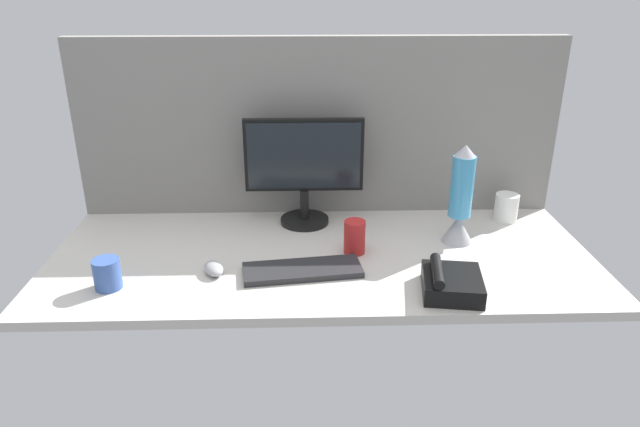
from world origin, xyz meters
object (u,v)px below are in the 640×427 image
mug_red_plastic (355,237)px  lava_lamp (460,202)px  mug_ceramic_white (506,207)px  mug_ceramic_blue (107,274)px  keyboard (302,270)px  mouse (214,268)px  desk_phone (451,283)px  monitor (304,166)px

mug_red_plastic → lava_lamp: bearing=11.6°
mug_ceramic_white → mug_red_plastic: bearing=-157.1°
mug_ceramic_blue → mug_red_plastic: mug_red_plastic is taller
keyboard → mouse: size_ratio=3.85×
keyboard → mug_red_plastic: (17.49, 13.82, 4.69)cm
desk_phone → lava_lamp: bearing=72.8°
monitor → mug_ceramic_white: monitor is taller
monitor → mug_ceramic_white: (75.97, -0.87, -16.79)cm
monitor → mug_red_plastic: size_ratio=3.78×
mug_red_plastic → desk_phone: size_ratio=0.53×
monitor → lava_lamp: 56.69cm
monitor → desk_phone: (42.48, -52.85, -18.82)cm
lava_lamp → desk_phone: bearing=-107.2°
mouse → keyboard: bearing=-24.1°
mouse → lava_lamp: size_ratio=0.27×
mug_ceramic_blue → lava_lamp: lava_lamp is taller
mug_ceramic_blue → desk_phone: mug_ceramic_blue is taller
mug_ceramic_white → desk_phone: 61.86cm
keyboard → mouse: (-27.68, 0.59, 0.70)cm
mouse → mug_ceramic_blue: 31.33cm
keyboard → mug_ceramic_white: size_ratio=3.54×
monitor → mouse: size_ratio=4.48×
keyboard → desk_phone: size_ratio=1.74×
monitor → mug_ceramic_white: 77.81cm
keyboard → mug_red_plastic: bearing=30.8°
mug_ceramic_blue → monitor: bearing=38.7°
mouse → desk_phone: 72.45cm
mug_ceramic_white → lava_lamp: 30.30cm
mouse → mug_red_plastic: 47.24cm
monitor → mug_ceramic_blue: size_ratio=4.61×
keyboard → mouse: bearing=171.3°
keyboard → desk_phone: bearing=-24.2°
keyboard → lava_lamp: bearing=14.1°
mug_ceramic_blue → lava_lamp: (111.95, 28.66, 9.98)cm
keyboard → mug_ceramic_white: 86.32cm
mug_red_plastic → mouse: bearing=-163.7°
mug_ceramic_blue → mug_red_plastic: (75.35, 21.11, 1.02)cm
monitor → mug_ceramic_blue: 77.30cm
monitor → mug_red_plastic: (16.52, -25.94, -16.32)cm
mug_ceramic_white → mug_ceramic_blue: mug_ceramic_white is taller
monitor → lava_lamp: bearing=-19.1°
mouse → desk_phone: bearing=-33.8°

